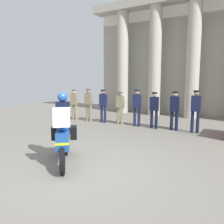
% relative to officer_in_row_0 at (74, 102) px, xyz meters
% --- Properties ---
extents(ground_plane, '(28.00, 28.00, 0.00)m').
position_rel_officer_in_row_0_xyz_m(ground_plane, '(4.72, -5.45, -0.99)').
color(ground_plane, gray).
extents(colonnade_backdrop, '(13.22, 1.61, 7.17)m').
position_rel_officer_in_row_0_xyz_m(colonnade_backdrop, '(5.43, 4.51, 2.89)').
color(colonnade_backdrop, '#A49F91').
rests_on(colonnade_backdrop, ground_plane).
extents(officer_in_row_0, '(0.41, 0.27, 1.68)m').
position_rel_officer_in_row_0_xyz_m(officer_in_row_0, '(0.00, 0.00, 0.00)').
color(officer_in_row_0, '#847A5B').
rests_on(officer_in_row_0, ground_plane).
extents(officer_in_row_1, '(0.41, 0.27, 1.74)m').
position_rel_officer_in_row_0_xyz_m(officer_in_row_1, '(0.96, 0.02, 0.04)').
color(officer_in_row_1, '#7A7056').
rests_on(officer_in_row_1, ground_plane).
extents(officer_in_row_2, '(0.41, 0.27, 1.71)m').
position_rel_officer_in_row_0_xyz_m(officer_in_row_2, '(1.83, 0.14, 0.02)').
color(officer_in_row_2, '#191E42').
rests_on(officer_in_row_2, ground_plane).
extents(officer_in_row_3, '(0.41, 0.27, 1.62)m').
position_rel_officer_in_row_0_xyz_m(officer_in_row_3, '(2.80, 0.18, -0.03)').
color(officer_in_row_3, '#847A5B').
rests_on(officer_in_row_3, ground_plane).
extents(officer_in_row_4, '(0.41, 0.27, 1.75)m').
position_rel_officer_in_row_0_xyz_m(officer_in_row_4, '(3.74, 0.14, 0.04)').
color(officer_in_row_4, '#191E42').
rests_on(officer_in_row_4, ground_plane).
extents(officer_in_row_5, '(0.41, 0.27, 1.66)m').
position_rel_officer_in_row_0_xyz_m(officer_in_row_5, '(4.64, 0.08, -0.01)').
color(officer_in_row_5, black).
rests_on(officer_in_row_5, ground_plane).
extents(officer_in_row_6, '(0.41, 0.27, 1.71)m').
position_rel_officer_in_row_0_xyz_m(officer_in_row_6, '(5.54, 0.17, 0.02)').
color(officer_in_row_6, black).
rests_on(officer_in_row_6, ground_plane).
extents(officer_in_row_7, '(0.41, 0.27, 1.79)m').
position_rel_officer_in_row_0_xyz_m(officer_in_row_7, '(6.43, 0.12, 0.06)').
color(officer_in_row_7, '#141938').
rests_on(officer_in_row_7, ground_plane).
extents(motorcycle_with_rider, '(1.44, 1.68, 1.90)m').
position_rel_officer_in_row_0_xyz_m(motorcycle_with_rider, '(4.11, -5.28, -0.20)').
color(motorcycle_with_rider, black).
rests_on(motorcycle_with_rider, ground_plane).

